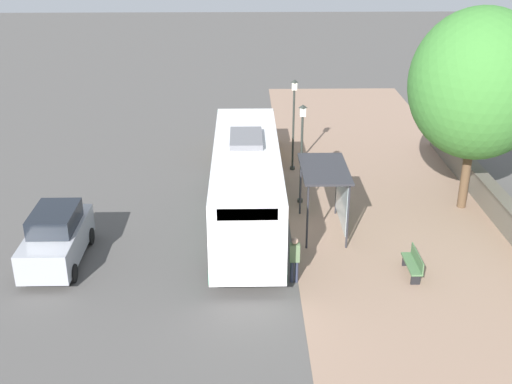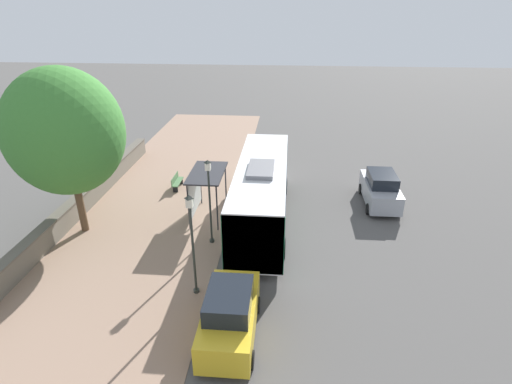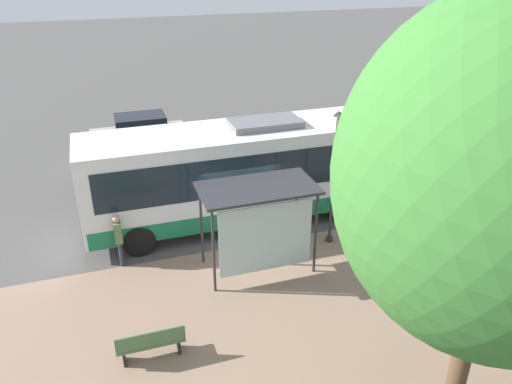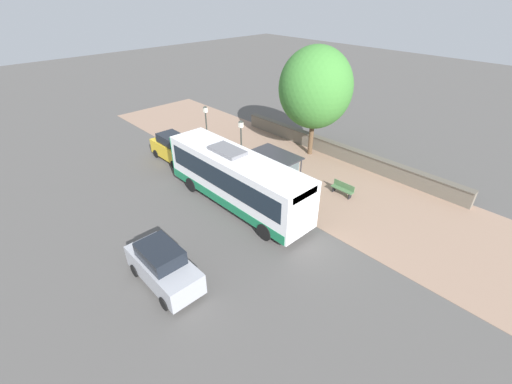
{
  "view_description": "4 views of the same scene",
  "coord_description": "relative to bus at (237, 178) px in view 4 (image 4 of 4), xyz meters",
  "views": [
    {
      "loc": [
        1.83,
        22.71,
        11.66
      ],
      "look_at": [
        1.4,
        1.83,
        2.48
      ],
      "focal_mm": 45.0,
      "sensor_mm": 36.0,
      "label": 1
    },
    {
      "loc": [
        2.98,
        -19.42,
        10.89
      ],
      "look_at": [
        1.3,
        1.09,
        1.09
      ],
      "focal_mm": 28.0,
      "sensor_mm": 36.0,
      "label": 2
    },
    {
      "loc": [
        -13.07,
        3.95,
        8.63
      ],
      "look_at": [
        0.79,
        -0.6,
        1.46
      ],
      "focal_mm": 35.0,
      "sensor_mm": 36.0,
      "label": 3
    },
    {
      "loc": [
        13.37,
        13.64,
        12.05
      ],
      "look_at": [
        0.93,
        0.45,
        0.93
      ],
      "focal_mm": 24.0,
      "sensor_mm": 36.0,
      "label": 4
    }
  ],
  "objects": [
    {
      "name": "parked_car_far_lane",
      "position": [
        6.8,
        2.75,
        -0.87
      ],
      "size": [
        1.87,
        4.17,
        2.02
      ],
      "color": "#9EA0A8",
      "rests_on": "ground"
    },
    {
      "name": "sidewalk_plaza",
      "position": [
        -6.23,
        0.44,
        -1.83
      ],
      "size": [
        9.0,
        44.0,
        0.02
      ],
      "color": "#937560",
      "rests_on": "ground"
    },
    {
      "name": "parked_car_behind_bus",
      "position": [
        -0.54,
        -8.33,
        -0.85
      ],
      "size": [
        1.91,
        4.05,
        2.07
      ],
      "color": "gold",
      "rests_on": "ground"
    },
    {
      "name": "bench",
      "position": [
        -5.75,
        3.96,
        -1.37
      ],
      "size": [
        0.4,
        1.57,
        0.88
      ],
      "color": "#4C7247",
      "rests_on": "ground"
    },
    {
      "name": "street_lamp_near",
      "position": [
        -2.34,
        -2.21,
        0.76
      ],
      "size": [
        0.28,
        0.28,
        4.4
      ],
      "color": "#2D332D",
      "rests_on": "ground"
    },
    {
      "name": "ground_plane",
      "position": [
        -1.73,
        0.44,
        -1.84
      ],
      "size": [
        120.0,
        120.0,
        0.0
      ],
      "primitive_type": "plane",
      "color": "#514F4C",
      "rests_on": "ground"
    },
    {
      "name": "pedestrian",
      "position": [
        -1.59,
        4.32,
        -0.85
      ],
      "size": [
        0.34,
        0.22,
        1.69
      ],
      "color": "#2D3347",
      "rests_on": "ground"
    },
    {
      "name": "street_lamp_far",
      "position": [
        -2.29,
        -6.06,
        0.81
      ],
      "size": [
        0.28,
        0.28,
        4.49
      ],
      "color": "#2D332D",
      "rests_on": "ground"
    },
    {
      "name": "bus",
      "position": [
        0.0,
        0.0,
        0.0
      ],
      "size": [
        2.67,
        10.6,
        3.56
      ],
      "color": "white",
      "rests_on": "ground"
    },
    {
      "name": "stone_wall",
      "position": [
        -10.28,
        0.44,
        -1.25
      ],
      "size": [
        0.6,
        20.0,
        1.17
      ],
      "color": "#6B6356",
      "rests_on": "ground"
    },
    {
      "name": "bus_shelter",
      "position": [
        -3.15,
        0.46,
        0.38
      ],
      "size": [
        1.8,
        3.29,
        2.67
      ],
      "color": "#2D2D33",
      "rests_on": "ground"
    },
    {
      "name": "shade_tree",
      "position": [
        -9.22,
        -1.59,
        3.51
      ],
      "size": [
        5.51,
        5.51,
        8.4
      ],
      "color": "brown",
      "rests_on": "ground"
    }
  ]
}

